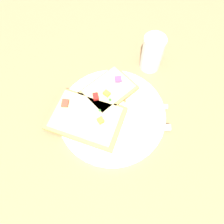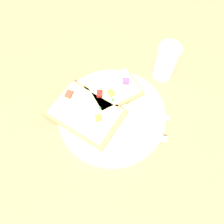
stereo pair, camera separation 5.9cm
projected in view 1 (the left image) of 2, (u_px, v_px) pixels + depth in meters
ground_plane at (112, 115)px, 0.61m from camera, size 4.00×4.00×0.00m
plate at (112, 115)px, 0.60m from camera, size 0.30×0.30×0.01m
fork at (122, 103)px, 0.61m from camera, size 0.22×0.11×0.01m
knife at (137, 127)px, 0.58m from camera, size 0.20×0.11×0.01m
pizza_slice_main at (86, 118)px, 0.58m from camera, size 0.21×0.16×0.03m
pizza_slice_corner at (109, 90)px, 0.62m from camera, size 0.15×0.17×0.03m
crumb_scatter at (123, 107)px, 0.60m from camera, size 0.02×0.10×0.01m
drinking_glass at (152, 53)px, 0.63m from camera, size 0.06×0.06×0.11m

